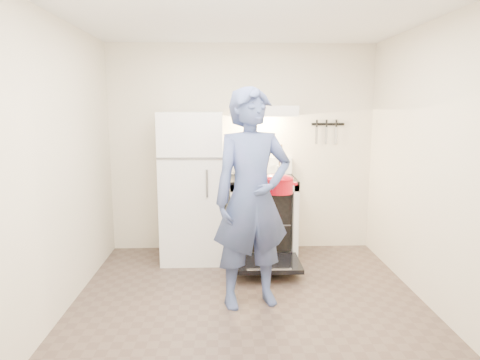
% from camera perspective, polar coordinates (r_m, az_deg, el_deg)
% --- Properties ---
extents(floor, '(3.60, 3.60, 0.00)m').
position_cam_1_polar(floor, '(3.84, 1.35, -17.47)').
color(floor, '#4E4037').
rests_on(floor, ground).
extents(back_wall, '(3.20, 0.02, 2.50)m').
position_cam_1_polar(back_wall, '(5.24, 0.23, 4.17)').
color(back_wall, beige).
rests_on(back_wall, ground).
extents(refrigerator, '(0.70, 0.70, 1.70)m').
position_cam_1_polar(refrigerator, '(4.96, -6.32, -0.87)').
color(refrigerator, white).
rests_on(refrigerator, floor).
extents(stove_body, '(0.76, 0.65, 0.92)m').
position_cam_1_polar(stove_body, '(5.07, 2.98, -5.10)').
color(stove_body, white).
rests_on(stove_body, floor).
extents(cooktop, '(0.76, 0.65, 0.03)m').
position_cam_1_polar(cooktop, '(4.97, 3.03, 0.20)').
color(cooktop, black).
rests_on(cooktop, stove_body).
extents(backsplash, '(0.76, 0.07, 0.20)m').
position_cam_1_polar(backsplash, '(5.24, 2.76, 1.95)').
color(backsplash, white).
rests_on(backsplash, cooktop).
extents(oven_door, '(0.70, 0.54, 0.04)m').
position_cam_1_polar(oven_door, '(4.61, 3.60, -11.02)').
color(oven_door, black).
rests_on(oven_door, floor).
extents(oven_rack, '(0.60, 0.52, 0.01)m').
position_cam_1_polar(oven_rack, '(5.08, 2.98, -5.32)').
color(oven_rack, slate).
rests_on(oven_rack, stove_body).
extents(range_hood, '(0.76, 0.50, 0.12)m').
position_cam_1_polar(range_hood, '(4.98, 3.03, 9.17)').
color(range_hood, white).
rests_on(range_hood, back_wall).
extents(knife_strip, '(0.40, 0.02, 0.03)m').
position_cam_1_polar(knife_strip, '(5.35, 11.64, 7.31)').
color(knife_strip, black).
rests_on(knife_strip, back_wall).
extents(pizza_stone, '(0.37, 0.37, 0.02)m').
position_cam_1_polar(pizza_stone, '(4.99, 3.93, -5.44)').
color(pizza_stone, '#876648').
rests_on(pizza_stone, oven_rack).
extents(tea_kettle, '(0.25, 0.21, 0.31)m').
position_cam_1_polar(tea_kettle, '(5.14, 0.34, 2.44)').
color(tea_kettle, '#B9B9BE').
rests_on(tea_kettle, cooktop).
extents(utensil_jar, '(0.11, 0.11, 0.13)m').
position_cam_1_polar(utensil_jar, '(4.79, 5.45, 1.13)').
color(utensil_jar, silver).
rests_on(utensil_jar, cooktop).
extents(person, '(0.80, 0.63, 1.93)m').
position_cam_1_polar(person, '(3.72, 1.64, -2.56)').
color(person, navy).
rests_on(person, floor).
extents(dutch_oven, '(0.36, 0.29, 0.24)m').
position_cam_1_polar(dutch_oven, '(4.03, 5.04, -0.76)').
color(dutch_oven, red).
rests_on(dutch_oven, person).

